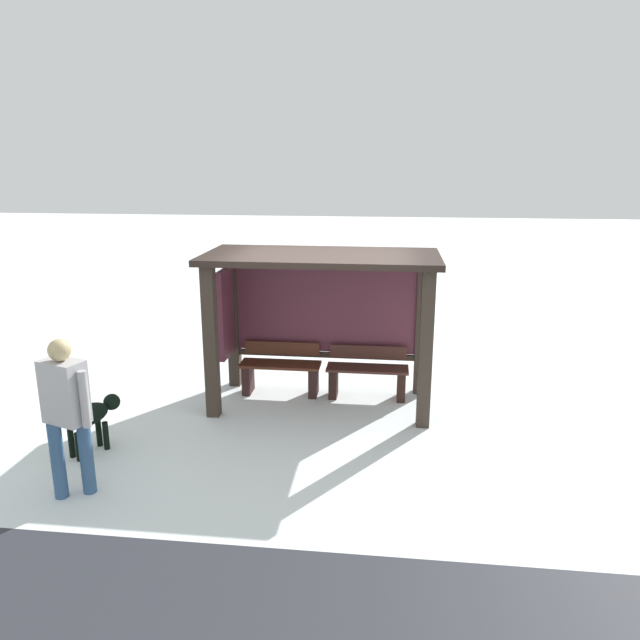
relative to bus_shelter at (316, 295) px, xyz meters
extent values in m
plane|color=white|center=(0.09, -0.18, -1.57)|extent=(60.00, 60.00, 0.00)
cube|color=#362B23|center=(-1.34, -0.78, -0.52)|extent=(0.17, 0.17, 2.11)
cube|color=#362B23|center=(1.52, -0.78, -0.52)|extent=(0.17, 0.17, 2.11)
cube|color=#362B23|center=(-1.34, 0.41, -0.52)|extent=(0.17, 0.17, 2.11)
cube|color=#362B23|center=(1.52, 0.41, -0.52)|extent=(0.17, 0.17, 2.11)
cube|color=black|center=(0.09, -0.18, 0.58)|extent=(3.22, 1.55, 0.09)
cube|color=#5A2836|center=(0.09, 0.41, -0.31)|extent=(2.69, 0.08, 1.30)
cube|color=#362B23|center=(0.09, 0.39, -1.02)|extent=(2.69, 0.06, 0.08)
cube|color=#5A2836|center=(-1.34, 0.03, -0.31)|extent=(0.08, 0.66, 1.30)
cube|color=#51291B|center=(-0.56, 0.11, -1.11)|extent=(1.20, 0.40, 0.04)
cube|color=#51291B|center=(-0.56, 0.29, -0.91)|extent=(1.14, 0.04, 0.20)
cube|color=#301C1C|center=(-0.06, 0.11, -1.35)|extent=(0.12, 0.34, 0.45)
cube|color=#301C1C|center=(-1.06, 0.11, -1.35)|extent=(0.12, 0.34, 0.45)
cube|color=#472720|center=(0.75, 0.11, -1.11)|extent=(1.20, 0.38, 0.04)
cube|color=#472720|center=(0.75, 0.29, -0.92)|extent=(1.14, 0.04, 0.20)
cube|color=black|center=(1.25, 0.11, -1.35)|extent=(0.12, 0.33, 0.44)
cube|color=black|center=(0.24, 0.11, -1.35)|extent=(0.12, 0.33, 0.44)
cube|color=#B0AEB2|center=(-2.21, -2.93, -0.41)|extent=(0.50, 0.39, 0.66)
sphere|color=tan|center=(-2.21, -2.93, 0.03)|extent=(0.23, 0.23, 0.23)
cylinder|color=#33557D|center=(-2.08, -2.86, -1.16)|extent=(0.18, 0.18, 0.83)
cylinder|color=#33557D|center=(-2.33, -2.99, -1.16)|extent=(0.18, 0.18, 0.83)
cylinder|color=#B0AEB2|center=(-1.95, -3.01, -0.44)|extent=(0.11, 0.11, 0.59)
cylinder|color=#B0AEB2|center=(-2.46, -2.84, -0.44)|extent=(0.11, 0.11, 0.59)
ellipsoid|color=black|center=(-2.51, -2.03, -1.08)|extent=(0.50, 0.62, 0.27)
sphere|color=black|center=(-2.33, -1.72, -1.03)|extent=(0.20, 0.20, 0.20)
cylinder|color=black|center=(-2.69, -2.33, -1.04)|extent=(0.14, 0.19, 0.18)
cylinder|color=black|center=(-2.36, -1.91, -1.40)|extent=(0.07, 0.07, 0.36)
cylinder|color=black|center=(-2.48, -1.83, -1.40)|extent=(0.07, 0.07, 0.36)
cylinder|color=black|center=(-2.54, -2.23, -1.40)|extent=(0.07, 0.07, 0.36)
cylinder|color=black|center=(-2.67, -2.15, -1.40)|extent=(0.07, 0.07, 0.36)
camera|label=1|loc=(1.02, -8.22, 1.85)|focal=33.48mm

